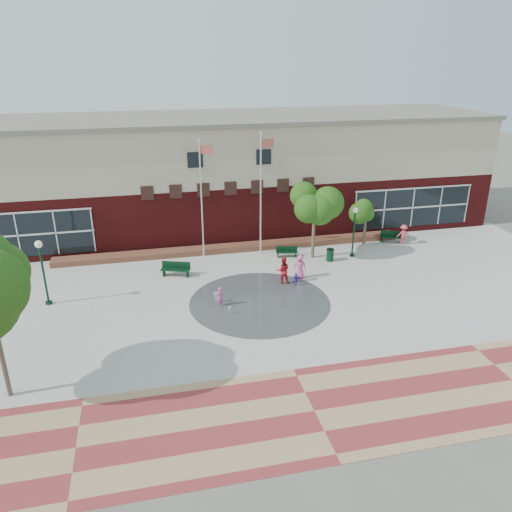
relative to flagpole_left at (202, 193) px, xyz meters
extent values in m
plane|color=#666056|center=(2.29, -10.99, -4.75)|extent=(120.00, 120.00, 0.00)
cube|color=#A8A8A0|center=(2.29, -6.99, -4.74)|extent=(46.00, 18.00, 0.01)
cube|color=maroon|center=(2.29, -17.99, -4.74)|extent=(46.00, 6.00, 0.01)
cylinder|color=#383A3D|center=(2.29, -7.99, -4.74)|extent=(8.40, 8.40, 0.01)
cube|color=#591011|center=(2.29, 6.51, -2.50)|extent=(44.00, 10.00, 4.50)
cube|color=tan|center=(2.29, 6.51, 2.00)|extent=(44.00, 10.00, 4.50)
cube|color=slate|center=(2.29, 6.51, 4.30)|extent=(44.40, 10.40, 0.30)
cube|color=black|center=(-12.71, 1.49, -2.63)|extent=(10.00, 0.12, 3.19)
cube|color=black|center=(17.29, 1.49, -2.63)|extent=(10.00, 0.12, 3.19)
cube|color=black|center=(-0.21, 1.49, 2.05)|extent=(1.10, 0.10, 1.10)
cube|color=black|center=(4.79, 1.49, 2.05)|extent=(1.10, 0.10, 1.10)
cube|color=maroon|center=(2.29, 0.61, -4.75)|extent=(26.00, 1.20, 0.40)
cylinder|color=silver|center=(-0.05, 0.01, -0.55)|extent=(0.10, 0.10, 8.39)
sphere|color=silver|center=(-0.05, 0.01, 3.70)|extent=(0.16, 0.16, 0.16)
cube|color=#BA5444|center=(0.41, -0.08, 3.03)|extent=(0.91, 0.19, 0.56)
cylinder|color=silver|center=(4.14, -0.33, -0.38)|extent=(0.11, 0.11, 8.73)
sphere|color=silver|center=(4.14, -0.33, 4.03)|extent=(0.18, 0.18, 0.18)
cube|color=#BA5444|center=(4.63, -0.21, 3.31)|extent=(0.98, 0.27, 0.62)
cylinder|color=black|center=(-9.99, -5.42, -2.94)|extent=(0.13, 0.13, 3.62)
cylinder|color=black|center=(-9.99, -5.42, -4.66)|extent=(0.38, 0.38, 0.17)
sphere|color=silver|center=(-9.99, -5.42, -0.94)|extent=(0.43, 0.43, 0.43)
cylinder|color=black|center=(10.51, -2.48, -3.07)|extent=(0.12, 0.12, 3.36)
cylinder|color=black|center=(10.51, -2.48, -4.67)|extent=(0.36, 0.36, 0.16)
sphere|color=silver|center=(10.51, -2.48, -1.21)|extent=(0.40, 0.40, 0.40)
cube|color=black|center=(-2.32, -3.10, -4.27)|extent=(2.00, 1.12, 0.06)
cube|color=black|center=(-2.24, -2.88, -4.02)|extent=(1.84, 0.67, 0.48)
cube|color=black|center=(5.82, -1.53, -4.36)|extent=(1.61, 0.70, 0.05)
cube|color=black|center=(5.86, -1.35, -4.16)|extent=(1.54, 0.32, 0.39)
cube|color=black|center=(14.70, -0.48, -4.30)|extent=(1.85, 1.14, 0.06)
cube|color=black|center=(14.78, -0.28, -4.07)|extent=(1.68, 0.73, 0.45)
cylinder|color=black|center=(8.64, -2.90, -4.31)|extent=(0.52, 0.52, 0.87)
cylinder|color=black|center=(8.64, -2.90, -3.86)|extent=(0.56, 0.56, 0.05)
cylinder|color=#493B2F|center=(-10.33, -14.06, -2.49)|extent=(0.21, 0.21, 4.52)
cylinder|color=#493B2F|center=(7.64, -1.99, -3.07)|extent=(0.23, 0.23, 3.34)
cylinder|color=#493B2F|center=(12.41, -0.30, -3.61)|extent=(0.20, 0.20, 2.27)
cone|color=white|center=(-0.26, -7.51, -4.75)|extent=(0.33, 0.33, 0.64)
cone|color=white|center=(0.29, -8.99, -4.75)|extent=(0.19, 0.19, 0.42)
imported|color=#DB599C|center=(-0.11, -7.94, -4.13)|extent=(0.54, 0.49, 1.23)
imported|color=red|center=(4.34, -5.73, -3.84)|extent=(0.98, 0.82, 1.81)
imported|color=#D4538A|center=(5.65, -5.23, -3.93)|extent=(0.92, 0.73, 1.64)
imported|color=#362CC0|center=(5.06, -6.28, -4.30)|extent=(0.56, 0.33, 0.89)
imported|color=#D53E5B|center=(15.32, -1.03, -3.95)|extent=(1.15, 0.85, 1.60)
camera|label=1|loc=(-3.81, -33.81, 9.17)|focal=35.00mm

